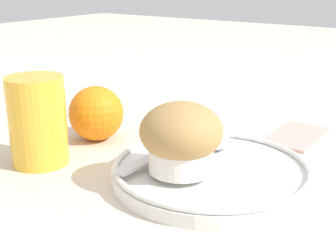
# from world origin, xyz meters

# --- Properties ---
(ground_plane) EXTENTS (3.00, 3.00, 0.00)m
(ground_plane) POSITION_xyz_m (0.00, 0.00, 0.00)
(ground_plane) COLOR beige
(plate) EXTENTS (0.21, 0.21, 0.02)m
(plate) POSITION_xyz_m (0.00, -0.03, 0.01)
(plate) COLOR white
(plate) RESTS_ON ground_plane
(muffin) EXTENTS (0.08, 0.08, 0.07)m
(muffin) POSITION_xyz_m (-0.03, -0.01, 0.06)
(muffin) COLOR silver
(muffin) RESTS_ON plate
(cream_ramekin) EXTENTS (0.05, 0.05, 0.02)m
(cream_ramekin) POSITION_xyz_m (0.05, 0.01, 0.03)
(cream_ramekin) COLOR silver
(cream_ramekin) RESTS_ON plate
(berry_pair) EXTENTS (0.03, 0.02, 0.02)m
(berry_pair) POSITION_xyz_m (-0.02, 0.00, 0.03)
(berry_pair) COLOR maroon
(berry_pair) RESTS_ON plate
(butter_knife) EXTENTS (0.16, 0.03, 0.00)m
(butter_knife) POSITION_xyz_m (-0.00, 0.02, 0.02)
(butter_knife) COLOR silver
(butter_knife) RESTS_ON plate
(orange_fruit) EXTENTS (0.07, 0.07, 0.07)m
(orange_fruit) POSITION_xyz_m (0.02, 0.16, 0.04)
(orange_fruit) COLOR orange
(orange_fruit) RESTS_ON ground_plane
(juice_glass) EXTENTS (0.07, 0.07, 0.10)m
(juice_glass) POSITION_xyz_m (-0.07, 0.16, 0.05)
(juice_glass) COLOR gold
(juice_glass) RESTS_ON ground_plane
(folded_napkin) EXTENTS (0.11, 0.06, 0.01)m
(folded_napkin) POSITION_xyz_m (0.18, -0.06, 0.00)
(folded_napkin) COLOR #D19E93
(folded_napkin) RESTS_ON ground_plane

